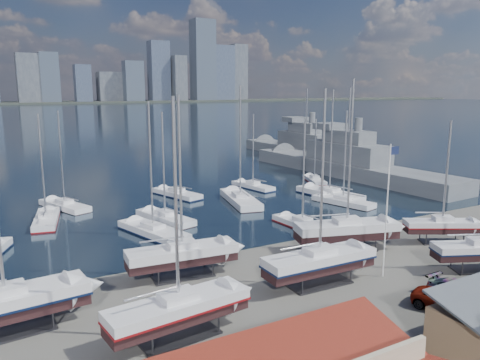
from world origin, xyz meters
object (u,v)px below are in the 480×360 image
naval_ship_west (305,151)px  naval_ship_east (347,167)px  sailboat_cradle_0 (5,304)px  flagpole (388,202)px

naval_ship_west → naval_ship_east: bearing=162.1°
sailboat_cradle_0 → naval_ship_west: (68.37, 57.46, -0.48)m
naval_ship_east → naval_ship_west: size_ratio=1.07×
naval_ship_west → sailboat_cradle_0: bearing=130.4°
naval_ship_west → flagpole: 73.86m
naval_ship_east → flagpole: naval_ship_east is taller
naval_ship_west → flagpole: bearing=148.6°
flagpole → naval_ship_west: bearing=58.3°
sailboat_cradle_0 → naval_ship_east: bearing=24.0°
naval_ship_east → flagpole: 50.46m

